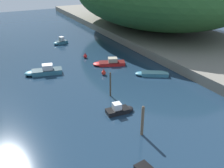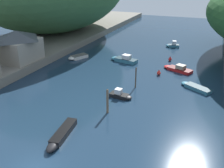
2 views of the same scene
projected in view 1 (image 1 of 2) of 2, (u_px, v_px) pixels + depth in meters
name	position (u px, v px, depth m)	size (l,w,h in m)	color
water_surface	(65.00, 74.00, 38.48)	(130.00, 130.00, 0.00)	#192D42
right_bank	(195.00, 46.00, 49.32)	(22.00, 120.00, 1.50)	slate
boat_cabin_cruiser	(151.00, 74.00, 38.03)	(5.04, 3.85, 0.54)	teal
boat_open_rowboat	(120.00, 109.00, 28.40)	(3.36, 1.55, 1.27)	black
boat_far_right_bank	(43.00, 71.00, 38.41)	(5.87, 2.87, 1.52)	teal
boat_small_dinghy	(60.00, 42.00, 53.26)	(3.33, 2.08, 1.50)	teal
boat_far_upstream	(109.00, 63.00, 42.01)	(5.65, 3.62, 1.23)	red
mooring_post_second	(142.00, 121.00, 24.12)	(0.28, 0.28, 3.28)	brown
mooring_post_fourth	(110.00, 84.00, 31.48)	(0.20, 0.20, 3.29)	#4C3D2D
channel_buoy_near	(104.00, 73.00, 38.16)	(0.68, 0.68, 1.01)	red
channel_buoy_far	(85.00, 56.00, 45.16)	(0.67, 0.67, 1.00)	red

